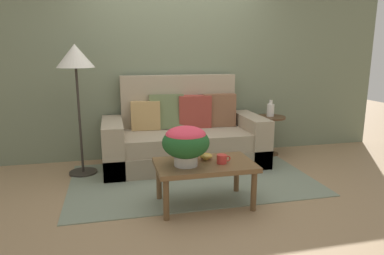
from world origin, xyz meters
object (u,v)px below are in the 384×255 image
Objects in this scene: couch at (184,138)px; table_vase at (270,110)px; snack_bowl at (206,156)px; potted_plant at (186,142)px; floor_lamp at (76,65)px; coffee_mug at (222,159)px; coffee_table at (205,168)px; side_table at (270,128)px.

couch is 8.89× the size of table_vase.
potted_plant is at bearing -151.00° from snack_bowl.
floor_lamp reaches higher than coffee_mug.
couch is 1.33× the size of floor_lamp.
couch reaches higher than coffee_table.
potted_plant is at bearing -170.00° from coffee_table.
couch is at bearing 93.50° from coffee_mug.
coffee_mug is 1.09× the size of snack_bowl.
side_table is 2.16m from potted_plant.
floor_lamp is (-1.30, -0.12, 0.98)m from couch.
coffee_table is 0.19m from coffee_mug.
potted_plant reaches higher than coffee_mug.
snack_bowl is (-1.33, -1.33, 0.07)m from side_table.
coffee_mug reaches higher than coffee_table.
potted_plant is at bearing 176.88° from coffee_mug.
floor_lamp reaches higher than table_vase.
coffee_table is at bearing 161.08° from coffee_mug.
couch is 16.59× the size of snack_bowl.
floor_lamp is 12.44× the size of snack_bowl.
couch is at bearing -174.96° from table_vase.
snack_bowl reaches higher than coffee_table.
table_vase is at bearing 45.22° from snack_bowl.
potted_plant is 1.88× the size of table_vase.
potted_plant reaches higher than table_vase.
floor_lamp reaches higher than coffee_table.
snack_bowl is (-0.03, -1.23, 0.11)m from couch.
table_vase is (1.22, 1.49, 0.19)m from coffee_mug.
couch is 1.34m from table_vase.
coffee_table is at bearing 10.00° from potted_plant.
couch is 3.66× the size of side_table.
side_table is 2.43× the size of table_vase.
snack_bowl is at bearing -134.96° from side_table.
floor_lamp is 2.70m from table_vase.
coffee_table is at bearing -133.80° from side_table.
couch is 4.72× the size of potted_plant.
table_vase is at bearing 46.37° from coffee_table.
couch is 2.20× the size of coffee_table.
couch is 15.18× the size of coffee_mug.
table_vase reaches higher than snack_bowl.
side_table is at bearing 46.20° from coffee_table.
floor_lamp is 1.89m from snack_bowl.
floor_lamp is 3.54× the size of potted_plant.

